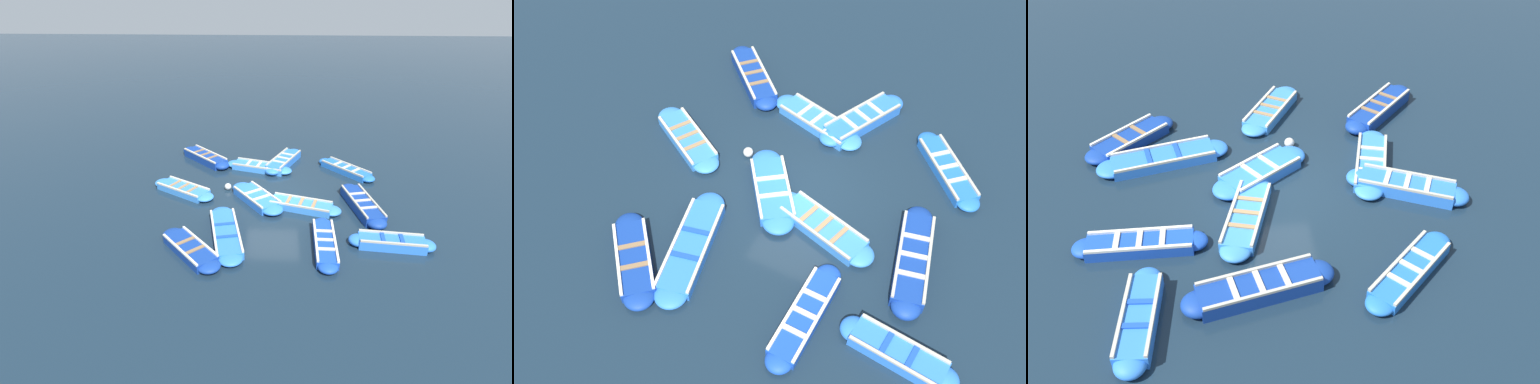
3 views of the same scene
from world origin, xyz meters
TOP-DOWN VIEW (x-y plane):
  - ground_plane at (0.00, 0.00)m, footprint 120.00×120.00m
  - boat_outer_right at (3.65, 2.89)m, footprint 2.80×2.94m
  - boat_drifting at (4.33, -3.51)m, footprint 3.16×1.01m
  - boat_far_corner at (-2.95, -4.20)m, footprint 2.77×2.96m
  - boat_outer_left at (-0.73, -0.32)m, footprint 2.69×3.23m
  - boat_bow_out at (0.52, 3.72)m, footprint 2.19×3.47m
  - boat_mid_row at (-4.13, 0.36)m, footprint 3.28×2.43m
  - boat_centre at (-0.76, 3.00)m, footprint 3.55×1.73m
  - boat_broadside at (-1.79, -3.14)m, footprint 1.72×4.08m
  - boat_near_quay at (3.77, -0.78)m, footprint 1.56×3.82m
  - boat_end_of_row at (1.17, -0.88)m, footprint 3.52×1.76m
  - boat_inner_gap at (-3.69, 3.99)m, footprint 3.09×3.03m
  - boat_alongside at (1.90, -3.63)m, footprint 0.84×3.44m
  - buoy_orange_near at (-2.12, 0.73)m, footprint 0.31×0.31m

SIDE VIEW (x-z plane):
  - ground_plane at x=0.00m, z-range 0.00..0.00m
  - boat_centre at x=-0.76m, z-range -0.03..0.32m
  - boat_mid_row at x=-4.13m, z-range -0.03..0.33m
  - boat_outer_right at x=3.65m, z-range -0.03..0.33m
  - boat_broadside at x=-1.79m, z-range -0.03..0.34m
  - boat_end_of_row at x=1.17m, z-range -0.03..0.34m
  - buoy_orange_near at x=-2.12m, z-range 0.00..0.31m
  - boat_alongside at x=1.90m, z-range -0.03..0.35m
  - boat_far_corner at x=-2.95m, z-range -0.03..0.35m
  - boat_outer_left at x=-0.73m, z-range -0.03..0.36m
  - boat_drifting at x=4.33m, z-range -0.03..0.40m
  - boat_bow_out at x=0.52m, z-range -0.03..0.41m
  - boat_inner_gap at x=-3.69m, z-range -0.03..0.43m
  - boat_near_quay at x=3.77m, z-range -0.03..0.44m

